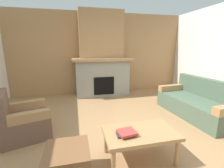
# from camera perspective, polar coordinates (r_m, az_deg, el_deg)

# --- Properties ---
(ground) EXTENTS (9.00, 9.00, 0.00)m
(ground) POSITION_cam_1_polar(r_m,az_deg,el_deg) (3.07, 5.16, -17.53)
(ground) COLOR #9E754C
(wall_back_wood_panel) EXTENTS (6.00, 0.12, 2.70)m
(wall_back_wood_panel) POSITION_cam_1_polar(r_m,az_deg,el_deg) (5.57, -4.47, 10.93)
(wall_back_wood_panel) COLOR #A87A4C
(wall_back_wood_panel) RESTS_ON ground
(fireplace) EXTENTS (1.90, 0.82, 2.70)m
(fireplace) POSITION_cam_1_polar(r_m,az_deg,el_deg) (5.21, -3.78, 8.73)
(fireplace) COLOR gray
(fireplace) RESTS_ON ground
(couch) EXTENTS (0.98, 1.86, 0.85)m
(couch) POSITION_cam_1_polar(r_m,az_deg,el_deg) (4.19, 28.63, -6.27)
(couch) COLOR #4C604C
(couch) RESTS_ON ground
(armchair) EXTENTS (0.95, 0.95, 0.85)m
(armchair) POSITION_cam_1_polar(r_m,az_deg,el_deg) (3.27, -29.71, -11.58)
(armchair) COLOR brown
(armchair) RESTS_ON ground
(coffee_table) EXTENTS (1.00, 0.60, 0.43)m
(coffee_table) POSITION_cam_1_polar(r_m,az_deg,el_deg) (2.34, 10.08, -17.69)
(coffee_table) COLOR #A87A4C
(coffee_table) RESTS_ON ground
(ottoman) EXTENTS (0.52, 0.52, 0.40)m
(ottoman) POSITION_cam_1_polar(r_m,az_deg,el_deg) (2.19, -15.73, -26.07)
(ottoman) COLOR brown
(ottoman) RESTS_ON ground
(book_stack_near_edge) EXTENTS (0.27, 0.23, 0.05)m
(book_stack_near_edge) POSITION_cam_1_polar(r_m,az_deg,el_deg) (2.19, 5.19, -17.28)
(book_stack_near_edge) COLOR #2D2D33
(book_stack_near_edge) RESTS_ON coffee_table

